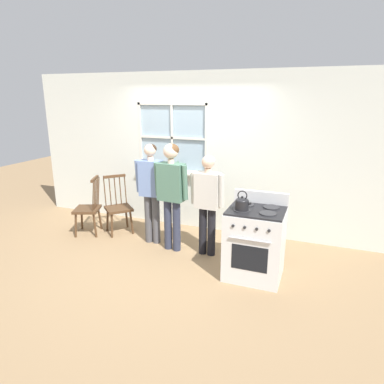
{
  "coord_description": "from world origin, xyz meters",
  "views": [
    {
      "loc": [
        2.05,
        -4.09,
        2.3
      ],
      "look_at": [
        0.38,
        0.2,
        1.0
      ],
      "focal_mm": 32.0,
      "sensor_mm": 36.0,
      "label": 1
    }
  ],
  "objects_px": {
    "chair_by_window": "(118,208)",
    "person_elderly_left": "(151,185)",
    "stove": "(255,242)",
    "chair_near_wall": "(88,209)",
    "person_adult_right": "(208,198)",
    "potted_plant": "(178,169)",
    "person_teen_center": "(172,186)",
    "kettle": "(242,203)"
  },
  "relations": [
    {
      "from": "chair_by_window",
      "to": "person_elderly_left",
      "type": "relative_size",
      "value": 0.62
    },
    {
      "from": "stove",
      "to": "person_elderly_left",
      "type": "bearing_deg",
      "value": 164.77
    },
    {
      "from": "chair_near_wall",
      "to": "person_adult_right",
      "type": "distance_m",
      "value": 2.2
    },
    {
      "from": "chair_by_window",
      "to": "potted_plant",
      "type": "height_order",
      "value": "potted_plant"
    },
    {
      "from": "chair_near_wall",
      "to": "person_adult_right",
      "type": "height_order",
      "value": "person_adult_right"
    },
    {
      "from": "person_teen_center",
      "to": "person_adult_right",
      "type": "relative_size",
      "value": 1.1
    },
    {
      "from": "chair_near_wall",
      "to": "stove",
      "type": "height_order",
      "value": "stove"
    },
    {
      "from": "kettle",
      "to": "stove",
      "type": "bearing_deg",
      "value": 39.33
    },
    {
      "from": "chair_near_wall",
      "to": "stove",
      "type": "bearing_deg",
      "value": 60.12
    },
    {
      "from": "person_adult_right",
      "to": "potted_plant",
      "type": "bearing_deg",
      "value": 135.38
    },
    {
      "from": "chair_by_window",
      "to": "person_elderly_left",
      "type": "distance_m",
      "value": 0.92
    },
    {
      "from": "chair_by_window",
      "to": "stove",
      "type": "height_order",
      "value": "stove"
    },
    {
      "from": "person_teen_center",
      "to": "kettle",
      "type": "bearing_deg",
      "value": -16.73
    },
    {
      "from": "potted_plant",
      "to": "chair_by_window",
      "type": "bearing_deg",
      "value": -141.93
    },
    {
      "from": "person_adult_right",
      "to": "stove",
      "type": "relative_size",
      "value": 1.38
    },
    {
      "from": "chair_by_window",
      "to": "person_adult_right",
      "type": "bearing_deg",
      "value": -56.23
    },
    {
      "from": "chair_near_wall",
      "to": "kettle",
      "type": "bearing_deg",
      "value": 57.03
    },
    {
      "from": "chair_by_window",
      "to": "chair_near_wall",
      "type": "distance_m",
      "value": 0.5
    },
    {
      "from": "chair_near_wall",
      "to": "person_teen_center",
      "type": "xyz_separation_m",
      "value": [
        1.6,
        -0.07,
        0.57
      ]
    },
    {
      "from": "person_adult_right",
      "to": "stove",
      "type": "bearing_deg",
      "value": -23.85
    },
    {
      "from": "person_elderly_left",
      "to": "person_adult_right",
      "type": "bearing_deg",
      "value": -9.23
    },
    {
      "from": "person_teen_center",
      "to": "kettle",
      "type": "relative_size",
      "value": 6.64
    },
    {
      "from": "person_elderly_left",
      "to": "potted_plant",
      "type": "relative_size",
      "value": 6.91
    },
    {
      "from": "chair_by_window",
      "to": "kettle",
      "type": "distance_m",
      "value": 2.52
    },
    {
      "from": "chair_by_window",
      "to": "potted_plant",
      "type": "relative_size",
      "value": 4.28
    },
    {
      "from": "chair_near_wall",
      "to": "person_elderly_left",
      "type": "height_order",
      "value": "person_elderly_left"
    },
    {
      "from": "stove",
      "to": "chair_by_window",
      "type": "bearing_deg",
      "value": 165.41
    },
    {
      "from": "chair_by_window",
      "to": "chair_near_wall",
      "type": "height_order",
      "value": "same"
    },
    {
      "from": "potted_plant",
      "to": "person_elderly_left",
      "type": "bearing_deg",
      "value": -96.04
    },
    {
      "from": "person_elderly_left",
      "to": "person_teen_center",
      "type": "distance_m",
      "value": 0.44
    },
    {
      "from": "chair_by_window",
      "to": "potted_plant",
      "type": "distance_m",
      "value": 1.23
    },
    {
      "from": "stove",
      "to": "potted_plant",
      "type": "distance_m",
      "value": 2.19
    },
    {
      "from": "person_adult_right",
      "to": "kettle",
      "type": "height_order",
      "value": "person_adult_right"
    },
    {
      "from": "chair_near_wall",
      "to": "potted_plant",
      "type": "height_order",
      "value": "potted_plant"
    },
    {
      "from": "chair_by_window",
      "to": "kettle",
      "type": "xyz_separation_m",
      "value": [
        2.33,
        -0.78,
        0.58
      ]
    },
    {
      "from": "chair_near_wall",
      "to": "stove",
      "type": "relative_size",
      "value": 0.91
    },
    {
      "from": "stove",
      "to": "chair_near_wall",
      "type": "bearing_deg",
      "value": 172.0
    },
    {
      "from": "kettle",
      "to": "chair_near_wall",
      "type": "bearing_deg",
      "value": 168.91
    },
    {
      "from": "kettle",
      "to": "person_teen_center",
      "type": "bearing_deg",
      "value": 158.02
    },
    {
      "from": "person_adult_right",
      "to": "kettle",
      "type": "bearing_deg",
      "value": -37.42
    },
    {
      "from": "person_teen_center",
      "to": "person_adult_right",
      "type": "bearing_deg",
      "value": 9.06
    },
    {
      "from": "chair_near_wall",
      "to": "chair_by_window",
      "type": "bearing_deg",
      "value": 96.17
    }
  ]
}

